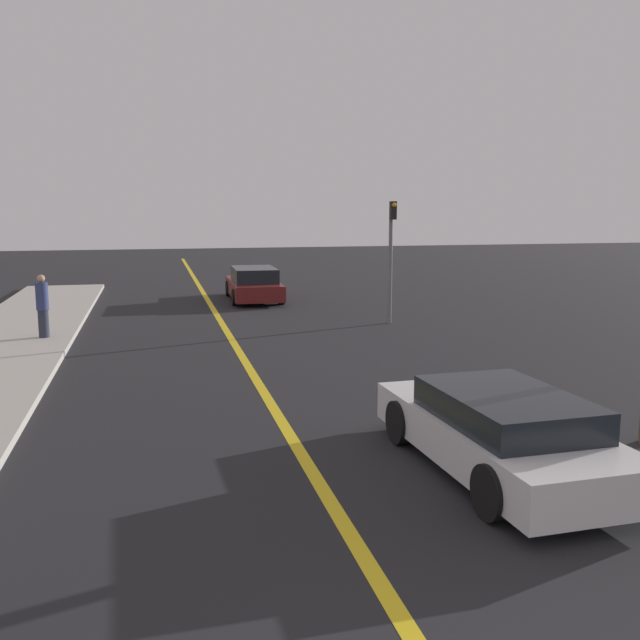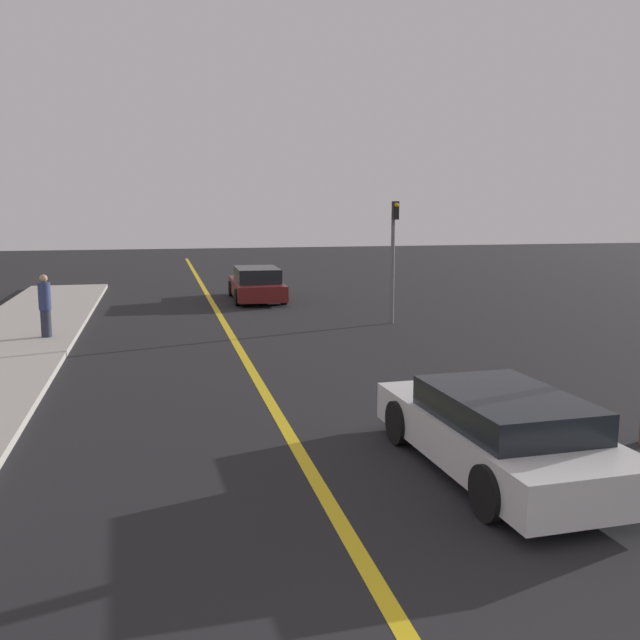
{
  "view_description": "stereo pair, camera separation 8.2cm",
  "coord_description": "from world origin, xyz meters",
  "px_view_note": "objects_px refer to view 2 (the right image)",
  "views": [
    {
      "loc": [
        -2.04,
        -2.55,
        3.63
      ],
      "look_at": [
        0.68,
        9.02,
        1.73
      ],
      "focal_mm": 40.0,
      "sensor_mm": 36.0,
      "label": 1
    },
    {
      "loc": [
        -1.96,
        -2.57,
        3.63
      ],
      "look_at": [
        0.68,
        9.02,
        1.73
      ],
      "focal_mm": 40.0,
      "sensor_mm": 36.0,
      "label": 2
    }
  ],
  "objects_px": {
    "car_ahead_center": "(257,284)",
    "pedestrian_far_standing": "(45,306)",
    "car_near_right_lane": "(498,431)",
    "traffic_light": "(393,249)"
  },
  "relations": [
    {
      "from": "car_ahead_center",
      "to": "pedestrian_far_standing",
      "type": "distance_m",
      "value": 9.96
    },
    {
      "from": "car_near_right_lane",
      "to": "car_ahead_center",
      "type": "xyz_separation_m",
      "value": [
        -0.76,
        18.77,
        0.04
      ]
    },
    {
      "from": "car_ahead_center",
      "to": "pedestrian_far_standing",
      "type": "height_order",
      "value": "pedestrian_far_standing"
    },
    {
      "from": "car_near_right_lane",
      "to": "pedestrian_far_standing",
      "type": "relative_size",
      "value": 2.75
    },
    {
      "from": "pedestrian_far_standing",
      "to": "traffic_light",
      "type": "relative_size",
      "value": 0.45
    },
    {
      "from": "car_near_right_lane",
      "to": "pedestrian_far_standing",
      "type": "bearing_deg",
      "value": 120.55
    },
    {
      "from": "car_near_right_lane",
      "to": "traffic_light",
      "type": "distance_m",
      "value": 12.68
    },
    {
      "from": "car_near_right_lane",
      "to": "pedestrian_far_standing",
      "type": "xyz_separation_m",
      "value": [
        -7.45,
        11.41,
        0.42
      ]
    },
    {
      "from": "pedestrian_far_standing",
      "to": "car_ahead_center",
      "type": "bearing_deg",
      "value": 47.68
    },
    {
      "from": "car_ahead_center",
      "to": "pedestrian_far_standing",
      "type": "xyz_separation_m",
      "value": [
        -6.7,
        -7.36,
        0.38
      ]
    }
  ]
}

